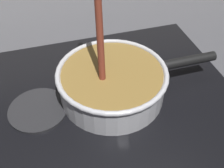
# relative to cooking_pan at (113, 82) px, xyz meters

# --- Properties ---
(hob_plate) EXTENTS (0.56, 0.48, 0.01)m
(hob_plate) POSITION_rel_cooking_pan_xyz_m (-0.00, -0.00, -0.05)
(hob_plate) COLOR black
(hob_plate) RESTS_ON ground
(burner_ring) EXTENTS (0.20, 0.20, 0.01)m
(burner_ring) POSITION_rel_cooking_pan_xyz_m (-0.00, -0.00, -0.04)
(burner_ring) COLOR #592D0C
(burner_ring) RESTS_ON hob_plate
(spare_burner) EXTENTS (0.13, 0.13, 0.01)m
(spare_burner) POSITION_rel_cooking_pan_xyz_m (-0.17, -0.00, -0.04)
(spare_burner) COLOR #262628
(spare_burner) RESTS_ON hob_plate
(cooking_pan) EXTENTS (0.37, 0.24, 0.32)m
(cooking_pan) POSITION_rel_cooking_pan_xyz_m (0.00, 0.00, 0.00)
(cooking_pan) COLOR silver
(cooking_pan) RESTS_ON hob_plate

